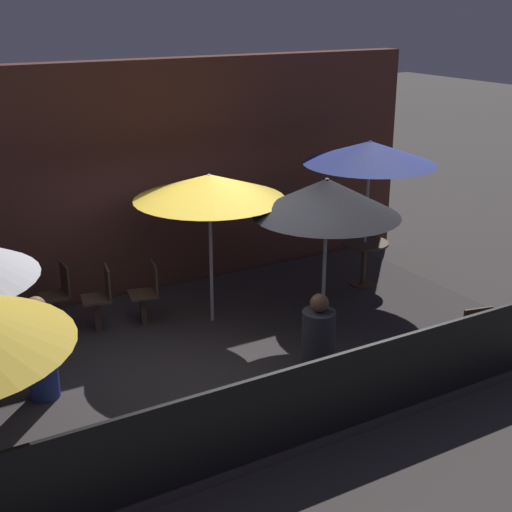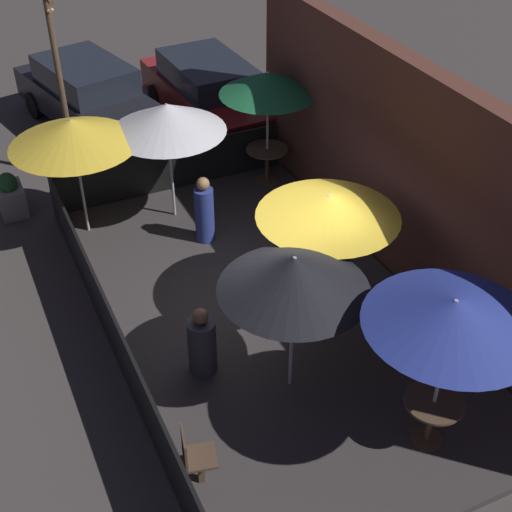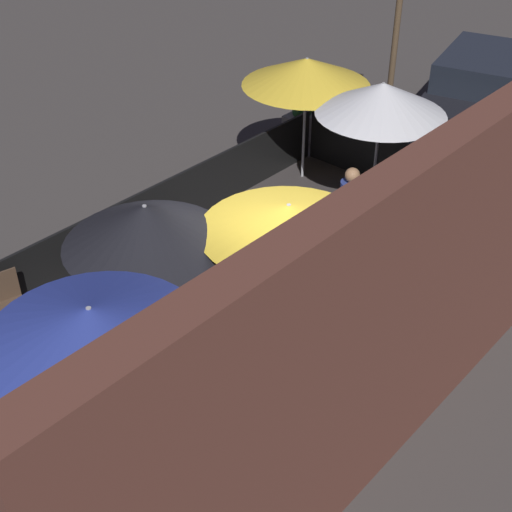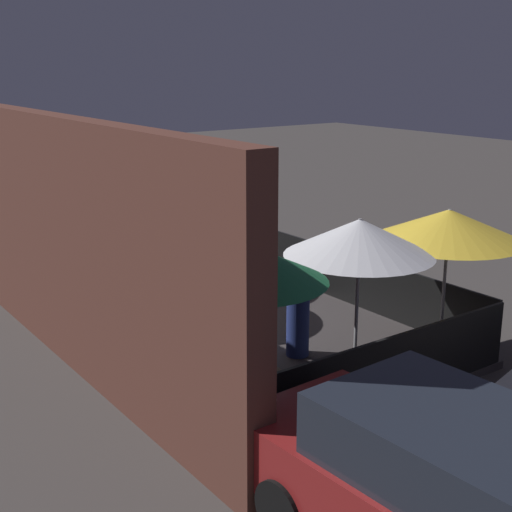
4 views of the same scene
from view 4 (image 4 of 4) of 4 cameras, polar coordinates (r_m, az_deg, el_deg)
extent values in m
plane|color=#423D3A|center=(12.87, -3.40, -5.16)|extent=(60.00, 60.00, 0.00)
cube|color=#383333|center=(12.85, -3.41, -4.91)|extent=(8.62, 4.90, 0.12)
cube|color=brown|center=(11.18, -15.23, 1.22)|extent=(10.22, 0.36, 3.76)
cube|color=black|center=(14.05, 4.86, -0.85)|extent=(8.42, 0.05, 0.95)
cube|color=black|center=(9.58, 10.58, -9.03)|extent=(0.05, 4.70, 0.95)
cylinder|color=#B2B2B7|center=(8.52, -0.64, -6.78)|extent=(0.05, 0.05, 2.35)
cone|color=#1E6B3D|center=(8.21, -0.66, -0.59)|extent=(1.90, 1.90, 0.44)
cylinder|color=#B2B2B7|center=(14.88, -13.07, 2.61)|extent=(0.05, 0.05, 2.40)
cone|color=#283893|center=(14.69, -13.31, 6.51)|extent=(2.11, 2.11, 0.36)
cylinder|color=#B2B2B7|center=(11.21, 14.83, -2.04)|extent=(0.05, 0.05, 2.26)
cone|color=gold|center=(10.99, 15.15, 2.42)|extent=(2.24, 2.24, 0.47)
cylinder|color=#B2B2B7|center=(10.15, 8.09, -3.39)|extent=(0.05, 0.05, 2.30)
cone|color=silver|center=(9.91, 8.28, 1.50)|extent=(2.11, 2.11, 0.52)
cylinder|color=#B2B2B7|center=(12.42, -7.84, -0.10)|extent=(0.05, 0.05, 2.21)
cone|color=gold|center=(12.21, -8.00, 4.11)|extent=(2.13, 2.13, 0.35)
cylinder|color=#B2B2B7|center=(13.94, -5.89, 1.78)|extent=(0.05, 0.05, 2.26)
cone|color=black|center=(13.77, -5.99, 5.31)|extent=(2.01, 2.01, 0.51)
cylinder|color=#4C3828|center=(9.03, -0.62, -13.66)|extent=(0.47, 0.47, 0.02)
cylinder|color=#4C3828|center=(8.87, -0.62, -11.73)|extent=(0.08, 0.08, 0.70)
cylinder|color=#4C3828|center=(8.71, -0.63, -9.58)|extent=(0.86, 0.86, 0.04)
cylinder|color=#4C3828|center=(15.18, -12.80, -1.78)|extent=(0.42, 0.42, 0.02)
cylinder|color=#4C3828|center=(15.08, -12.88, -0.53)|extent=(0.08, 0.08, 0.71)
cylinder|color=#4C3828|center=(14.99, -12.96, 0.84)|extent=(0.77, 0.77, 0.04)
cube|color=#4C3828|center=(10.56, -7.29, -8.04)|extent=(0.08, 0.08, 0.43)
cube|color=#4C3828|center=(10.47, -7.33, -6.87)|extent=(0.40, 0.40, 0.04)
cube|color=#4C3828|center=(10.53, -7.85, -5.35)|extent=(0.03, 0.40, 0.44)
cube|color=#4C3828|center=(11.15, -6.19, -6.59)|extent=(0.09, 0.09, 0.47)
cube|color=#4C3828|center=(11.06, -6.23, -5.37)|extent=(0.47, 0.47, 0.04)
cube|color=#4C3828|center=(11.14, -6.56, -3.91)|extent=(0.11, 0.40, 0.44)
cube|color=#4C3828|center=(11.75, -7.26, -5.53)|extent=(0.09, 0.09, 0.45)
cube|color=#4C3828|center=(11.66, -7.30, -4.41)|extent=(0.47, 0.47, 0.04)
cube|color=#4C3828|center=(11.75, -7.61, -3.04)|extent=(0.11, 0.40, 0.44)
cube|color=#4C3828|center=(15.89, -2.15, 0.14)|extent=(0.10, 0.10, 0.43)
cube|color=#4C3828|center=(15.83, -2.16, 0.96)|extent=(0.48, 0.48, 0.04)
cube|color=#4C3828|center=(15.83, -1.56, 1.87)|extent=(0.40, 0.12, 0.44)
cylinder|color=#333338|center=(14.00, -0.59, -0.95)|extent=(0.56, 0.56, 0.91)
sphere|color=brown|center=(13.85, -0.59, 1.31)|extent=(0.23, 0.23, 0.23)
cylinder|color=navy|center=(10.93, 3.36, -5.34)|extent=(0.49, 0.49, 1.06)
sphere|color=#9E704C|center=(10.72, 3.42, -2.10)|extent=(0.24, 0.24, 0.24)
cube|color=#1E232D|center=(6.50, 16.29, -14.74)|extent=(2.57, 1.68, 0.60)
cylinder|color=black|center=(7.31, 2.11, -19.65)|extent=(0.65, 0.21, 0.64)
cylinder|color=black|center=(8.29, 10.95, -15.33)|extent=(0.65, 0.21, 0.64)
camera|label=1|loc=(15.56, 31.11, 13.57)|focal=50.00mm
camera|label=2|loc=(20.95, -6.91, 24.03)|focal=50.00mm
camera|label=3|loc=(16.28, -33.71, 19.99)|focal=50.00mm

